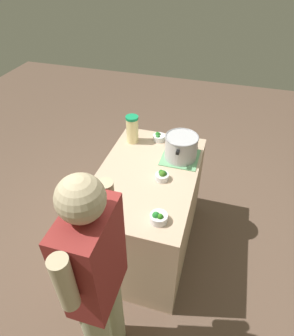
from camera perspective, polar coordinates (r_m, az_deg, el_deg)
ground_plane at (r=2.83m, az=0.00°, el=-14.32°), size 8.00×8.00×0.00m
counter_slab at (r=2.50m, az=0.00°, el=-8.49°), size 1.18×0.75×0.85m
dish_cloth at (r=2.37m, az=6.52°, el=2.08°), size 0.29×0.29×0.01m
cooking_pot at (r=2.31m, az=6.70°, el=4.18°), size 0.33×0.26×0.20m
lemonade_pitcher at (r=2.49m, az=-2.90°, el=7.62°), size 0.11×0.11×0.24m
broccoli_bowl_front at (r=2.14m, az=3.02°, el=-1.48°), size 0.10×0.10×0.08m
broccoli_bowl_center at (r=2.56m, az=2.33°, el=6.07°), size 0.11×0.11×0.07m
broccoli_bowl_back at (r=1.85m, az=2.25°, el=-9.68°), size 0.11×0.11×0.08m
person_cook at (r=1.62m, az=-9.63°, el=-21.44°), size 0.50×0.20×1.59m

